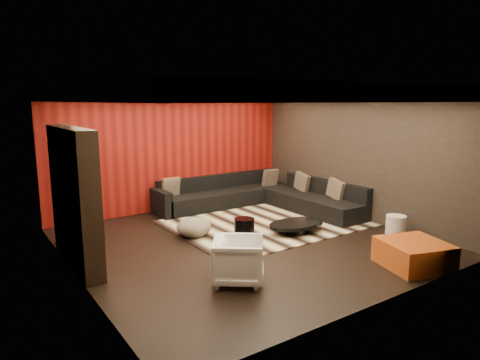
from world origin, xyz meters
TOP-DOWN VIEW (x-y plane):
  - floor at (0.00, 0.00)m, footprint 6.00×6.00m
  - ceiling at (0.00, 0.00)m, footprint 6.00×6.00m
  - wall_back at (0.00, 3.01)m, footprint 6.00×0.02m
  - wall_left at (-3.01, 0.00)m, footprint 0.02×6.00m
  - wall_right at (3.01, 0.00)m, footprint 0.02×6.00m
  - red_feature_wall at (0.00, 2.97)m, footprint 5.98×0.05m
  - soffit_back at (0.00, 2.70)m, footprint 6.00×0.60m
  - soffit_front at (0.00, -2.70)m, footprint 6.00×0.60m
  - soffit_left at (-2.70, 0.00)m, footprint 0.60×4.80m
  - soffit_right at (2.70, 0.00)m, footprint 0.60×4.80m
  - cove_back at (0.00, 2.36)m, footprint 4.80×0.08m
  - cove_front at (0.00, -2.36)m, footprint 4.80×0.08m
  - cove_left at (-2.36, 0.00)m, footprint 0.08×4.80m
  - cove_right at (2.36, 0.00)m, footprint 0.08×4.80m
  - tv_surround at (-2.85, 0.60)m, footprint 0.30×2.00m
  - tv_screen at (-2.69, 0.60)m, footprint 0.04×1.30m
  - tv_shelf at (-2.69, 0.60)m, footprint 0.04×1.60m
  - rug at (1.09, 0.72)m, footprint 4.01×3.01m
  - coffee_table at (1.14, -0.16)m, footprint 1.29×1.29m
  - drum_stool at (-0.03, -0.03)m, footprint 0.39×0.39m
  - striped_pouf at (-0.66, 0.77)m, footprint 0.87×0.87m
  - white_side_table at (2.44, -1.49)m, footprint 0.40×0.40m
  - orange_ottoman at (1.52, -2.50)m, footprint 1.16×1.16m
  - armchair at (-1.11, -1.42)m, footprint 1.01×1.00m
  - sectional_sofa at (1.73, 1.86)m, footprint 3.65×3.50m
  - throw_pillows at (1.92, 1.70)m, footprint 3.24×2.72m

SIDE VIEW (x-z plane):
  - floor at x=0.00m, z-range -0.02..0.00m
  - rug at x=1.09m, z-range 0.00..0.02m
  - coffee_table at x=1.14m, z-range 0.02..0.22m
  - striped_pouf at x=-0.66m, z-range 0.02..0.39m
  - orange_ottoman at x=1.52m, z-range 0.00..0.41m
  - white_side_table at x=2.44m, z-range 0.00..0.46m
  - drum_stool at x=-0.03m, z-range 0.02..0.46m
  - sectional_sofa at x=1.73m, z-range -0.11..0.64m
  - armchair at x=-1.11m, z-range 0.00..0.66m
  - throw_pillows at x=1.92m, z-range 0.37..0.87m
  - tv_shelf at x=-2.69m, z-range 0.68..0.72m
  - tv_surround at x=-2.85m, z-range 0.00..2.20m
  - wall_back at x=0.00m, z-range 0.00..2.80m
  - wall_left at x=-3.01m, z-range 0.00..2.80m
  - wall_right at x=3.01m, z-range 0.00..2.80m
  - red_feature_wall at x=0.00m, z-range 0.01..2.79m
  - tv_screen at x=-2.69m, z-range 1.05..1.85m
  - cove_back at x=0.00m, z-range 2.58..2.62m
  - cove_front at x=0.00m, z-range 2.58..2.62m
  - cove_left at x=-2.36m, z-range 2.58..2.62m
  - cove_right at x=2.36m, z-range 2.58..2.62m
  - soffit_back at x=0.00m, z-range 2.58..2.80m
  - soffit_front at x=0.00m, z-range 2.58..2.80m
  - soffit_left at x=-2.70m, z-range 2.58..2.80m
  - soffit_right at x=2.70m, z-range 2.58..2.80m
  - ceiling at x=0.00m, z-range 2.80..2.82m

